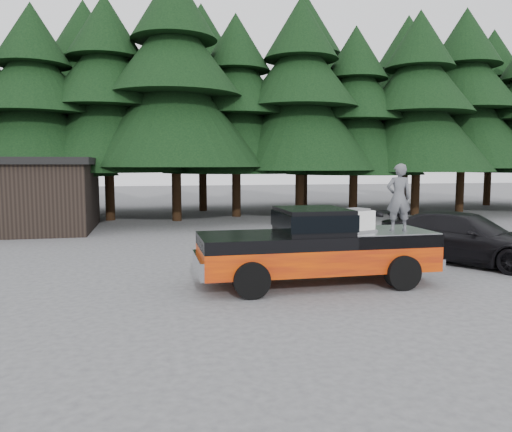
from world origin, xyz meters
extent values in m
plane|color=#494A4C|center=(0.00, 0.00, 0.00)|extent=(120.00, 120.00, 0.00)
cube|color=black|center=(1.48, -0.66, 1.62)|extent=(1.66, 1.90, 0.59)
cube|color=white|center=(2.53, -0.87, 1.59)|extent=(0.92, 0.85, 0.51)
imported|color=#53555A|center=(3.61, -0.99, 2.17)|extent=(0.68, 0.51, 1.69)
imported|color=black|center=(6.95, 1.05, 0.76)|extent=(4.67, 5.57, 1.53)
cube|color=black|center=(-9.00, 12.00, 1.50)|extent=(8.00, 6.00, 3.00)
camera|label=1|loc=(-2.49, -12.34, 2.99)|focal=35.00mm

